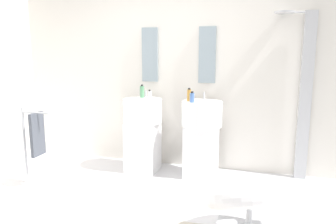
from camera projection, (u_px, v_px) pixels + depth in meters
ground_plane at (138, 220)px, 3.19m from camera, size 4.80×3.60×0.04m
rear_partition at (179, 72)px, 4.51m from camera, size 4.80×0.10×2.60m
pedestal_sink_left at (143, 131)px, 4.37m from camera, size 0.51×0.51×1.07m
pedestal_sink_right at (201, 135)px, 4.17m from camera, size 0.51×0.51×1.07m
vanity_mirror_left at (150, 55)px, 4.51m from camera, size 0.22×0.03×0.72m
vanity_mirror_right at (207, 55)px, 4.30m from camera, size 0.22×0.03×0.72m
shower_column at (304, 93)px, 4.01m from camera, size 0.49×0.24×2.05m
lounge_chair at (250, 201)px, 2.76m from camera, size 1.05×1.05×0.65m
towel_rack at (35, 136)px, 3.78m from camera, size 0.37×0.22×0.95m
soap_bottle_white at (150, 95)px, 4.18m from camera, size 0.04×0.04×0.13m
soap_bottle_amber at (189, 95)px, 4.11m from camera, size 0.05×0.05×0.16m
soap_bottle_green at (142, 92)px, 4.41m from camera, size 0.06×0.06×0.17m
soap_bottle_blue at (192, 97)px, 4.01m from camera, size 0.06×0.06×0.13m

